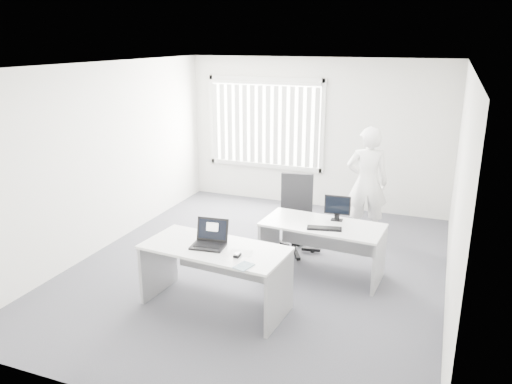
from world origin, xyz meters
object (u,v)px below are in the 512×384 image
at_px(desk_near, 215,264).
at_px(desk_far, 322,238).
at_px(person, 367,183).
at_px(office_chair, 295,227).
at_px(laptop, 208,235).
at_px(monitor, 337,208).

bearing_deg(desk_near, desk_far, 58.32).
height_order(desk_near, person, person).
distance_m(desk_near, desk_far, 1.64).
distance_m(office_chair, laptop, 2.14).
bearing_deg(person, monitor, 70.00).
distance_m(desk_near, office_chair, 2.02).
bearing_deg(desk_near, monitor, 58.44).
xyz_separation_m(desk_near, monitor, (1.12, 1.52, 0.35)).
bearing_deg(laptop, desk_far, 46.30).
bearing_deg(desk_near, person, 70.74).
xyz_separation_m(desk_far, laptop, (-1.04, -1.36, 0.40)).
height_order(laptop, monitor, monitor).
height_order(desk_far, laptop, laptop).
xyz_separation_m(office_chair, laptop, (-0.46, -2.02, 0.57)).
bearing_deg(monitor, laptop, -131.21).
bearing_deg(person, desk_far, 65.77).
bearing_deg(office_chair, monitor, -41.20).
bearing_deg(laptop, monitor, 46.55).
distance_m(desk_near, monitor, 1.92).
relative_size(desk_far, office_chair, 1.42).
relative_size(office_chair, monitor, 3.30).
relative_size(office_chair, laptop, 3.00).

